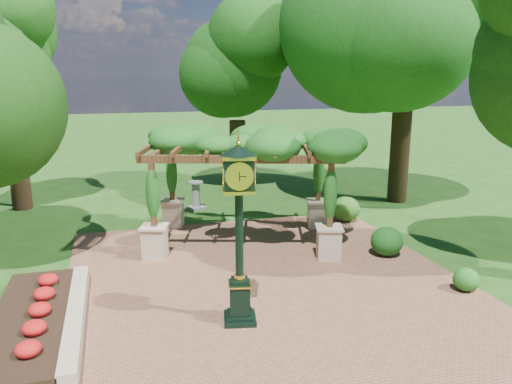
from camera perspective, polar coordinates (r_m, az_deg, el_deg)
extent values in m
plane|color=#1E4714|center=(11.84, 3.44, -13.18)|extent=(120.00, 120.00, 0.00)
cube|color=brown|center=(12.68, 1.91, -11.17)|extent=(10.00, 12.00, 0.04)
cube|color=#C6B793|center=(11.68, -19.89, -13.31)|extent=(0.35, 5.00, 0.40)
cube|color=red|center=(11.80, -24.36, -13.56)|extent=(1.50, 5.00, 0.36)
cube|color=black|center=(11.21, -1.85, -14.24)|extent=(0.82, 0.82, 0.10)
cube|color=black|center=(11.01, -1.87, -12.09)|extent=(0.51, 0.51, 0.78)
cube|color=yellow|center=(10.86, -1.88, -10.45)|extent=(0.57, 0.57, 0.03)
cylinder|color=black|center=(10.46, -1.93, -4.82)|extent=(0.20, 0.20, 1.98)
cube|color=black|center=(10.12, -1.99, 2.15)|extent=(0.71, 0.71, 0.60)
cylinder|color=white|center=(9.82, -1.91, 1.79)|extent=(0.51, 0.13, 0.52)
cone|color=black|center=(10.04, -2.01, 4.80)|extent=(0.92, 0.92, 0.22)
sphere|color=yellow|center=(10.02, -2.02, 5.54)|extent=(0.12, 0.12, 0.12)
cube|color=#C8B495|center=(14.88, -11.48, -5.67)|extent=(0.82, 0.82, 0.91)
cube|color=#4F321B|center=(14.48, -11.74, -0.27)|extent=(0.20, 0.20, 1.87)
cube|color=#C8B495|center=(14.67, 8.31, -5.81)|extent=(0.82, 0.82, 0.91)
cube|color=#4F321B|center=(14.27, 8.50, -0.34)|extent=(0.20, 0.20, 1.87)
cube|color=#C8B495|center=(17.72, -9.45, -2.47)|extent=(0.82, 0.82, 0.91)
cube|color=#4F321B|center=(17.38, -9.63, 2.11)|extent=(0.20, 0.20, 1.87)
cube|color=#C8B495|center=(17.54, 7.05, -2.54)|extent=(0.82, 0.82, 0.91)
cube|color=#4F321B|center=(17.20, 7.18, 2.08)|extent=(0.20, 0.20, 1.87)
cube|color=#4F321B|center=(13.94, -1.73, 3.75)|extent=(5.65, 1.84, 0.22)
cube|color=#4F321B|center=(16.94, -1.29, 5.49)|extent=(5.65, 1.84, 0.22)
ellipsoid|color=#1A5217|center=(15.40, -1.49, 5.71)|extent=(6.67, 5.18, 1.01)
cube|color=gray|center=(20.06, -6.83, -1.79)|extent=(0.81, 0.81, 0.11)
cylinder|color=gray|center=(19.94, -6.87, -0.38)|extent=(0.41, 0.41, 1.02)
cylinder|color=gray|center=(19.82, -6.91, 1.11)|extent=(0.77, 0.77, 0.06)
ellipsoid|color=#1F611B|center=(13.55, 22.88, -9.20)|extent=(0.84, 0.84, 0.57)
ellipsoid|color=#154914|center=(15.26, 14.72, -5.48)|extent=(1.08, 1.08, 0.85)
ellipsoid|color=#275919|center=(18.39, 10.24, -1.92)|extent=(1.28, 1.28, 0.90)
cylinder|color=#332113|center=(21.75, -25.54, 2.76)|extent=(0.76, 0.76, 3.52)
ellipsoid|color=#235919|center=(21.48, -26.79, 14.72)|extent=(3.99, 3.99, 5.55)
cylinder|color=#342215|center=(23.64, -2.12, 4.39)|extent=(0.75, 0.75, 3.15)
ellipsoid|color=#154210|center=(23.35, -2.21, 14.27)|extent=(4.20, 4.20, 4.97)
cylinder|color=#302112|center=(21.63, 16.09, 4.24)|extent=(0.80, 0.80, 4.06)
ellipsoid|color=#1B5418|center=(21.47, 17.05, 18.18)|extent=(6.18, 6.18, 6.42)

